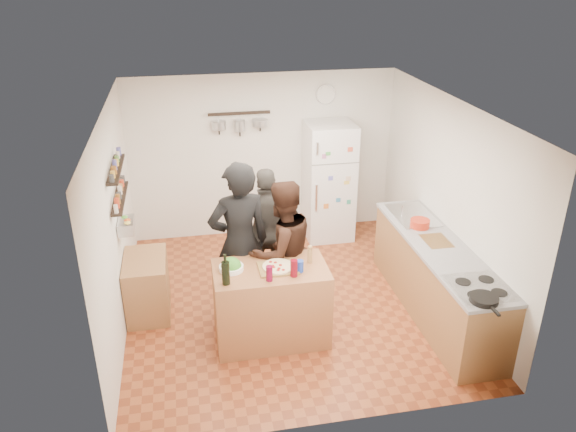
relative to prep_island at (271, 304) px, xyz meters
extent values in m
plane|color=brown|center=(0.35, 0.70, -0.46)|extent=(4.20, 4.20, 0.00)
plane|color=white|center=(0.35, 0.70, 2.04)|extent=(4.20, 4.20, 0.00)
plane|color=silver|center=(0.35, 2.80, 0.79)|extent=(4.00, 0.00, 4.00)
plane|color=silver|center=(-1.65, 0.70, 0.79)|extent=(0.00, 4.20, 4.20)
plane|color=silver|center=(2.35, 0.70, 0.79)|extent=(0.00, 4.20, 4.20)
cube|color=#9E623A|center=(0.00, 0.00, 0.00)|extent=(1.25, 0.72, 0.91)
cube|color=brown|center=(0.08, -0.02, 0.47)|extent=(0.42, 0.34, 0.02)
cylinder|color=beige|center=(0.08, -0.02, 0.48)|extent=(0.34, 0.34, 0.02)
cylinder|color=white|center=(-0.42, 0.05, 0.48)|extent=(0.27, 0.27, 0.05)
cylinder|color=black|center=(-0.50, -0.22, 0.58)|extent=(0.08, 0.08, 0.26)
cylinder|color=#5B0722|center=(-0.05, -0.24, 0.54)|extent=(0.07, 0.07, 0.17)
cylinder|color=#5B0712|center=(0.22, -0.20, 0.55)|extent=(0.08, 0.08, 0.19)
cylinder|color=olive|center=(0.45, 0.05, 0.54)|extent=(0.05, 0.05, 0.17)
cylinder|color=navy|center=(0.30, -0.12, 0.52)|extent=(0.08, 0.08, 0.13)
imported|color=black|center=(-0.28, 0.50, 0.54)|extent=(0.80, 0.60, 1.98)
imported|color=black|center=(0.21, 0.43, 0.42)|extent=(1.04, 0.94, 1.74)
imported|color=#33302D|center=(0.14, 1.04, 0.39)|extent=(1.00, 0.44, 1.68)
cube|color=#9E7042|center=(2.05, 0.15, -0.01)|extent=(0.63, 2.63, 0.90)
cube|color=white|center=(2.05, -0.80, 0.46)|extent=(0.60, 0.62, 0.02)
cylinder|color=black|center=(1.95, -1.04, 0.49)|extent=(0.28, 0.28, 0.05)
cube|color=silver|center=(2.05, 1.00, 0.46)|extent=(0.50, 0.80, 0.03)
cube|color=olive|center=(2.05, 0.26, 0.46)|extent=(0.30, 0.40, 0.02)
cylinder|color=red|center=(2.00, 0.65, 0.52)|extent=(0.24, 0.24, 0.10)
cube|color=white|center=(1.30, 2.45, 0.45)|extent=(0.70, 0.68, 1.80)
cylinder|color=silver|center=(1.30, 2.78, 1.69)|extent=(0.30, 0.03, 0.30)
cube|color=black|center=(-1.58, 0.90, 1.04)|extent=(0.12, 1.00, 0.02)
cube|color=black|center=(-1.58, 0.90, 1.40)|extent=(0.12, 1.00, 0.02)
cube|color=silver|center=(-1.55, 0.90, 0.69)|extent=(0.18, 0.35, 0.14)
cube|color=#9C6641|center=(-1.39, 0.80, -0.09)|extent=(0.50, 0.80, 0.73)
cube|color=black|center=(0.00, 2.70, 1.49)|extent=(0.90, 0.04, 0.04)
camera|label=1|loc=(-0.82, -5.24, 3.53)|focal=35.00mm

